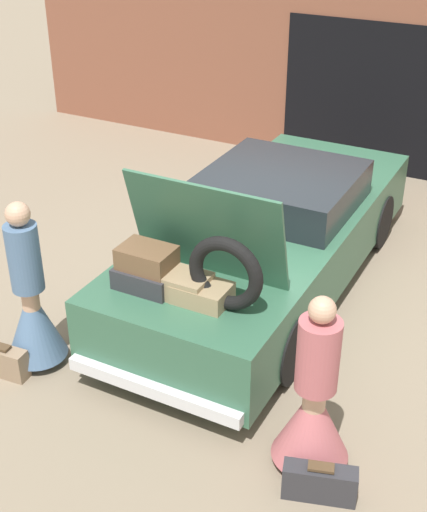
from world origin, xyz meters
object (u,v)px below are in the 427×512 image
object	(u,v)px
person_right	(313,408)
suitcase_beside_right_person	(319,483)
person_left	(32,308)
car	(269,238)
suitcase_beside_left_person	(4,361)

from	to	relation	value
person_right	suitcase_beside_right_person	xyz separation A→B (m)	(0.20, -0.32, -0.40)
person_left	person_right	xyz separation A→B (m)	(2.76, -0.02, -0.05)
car	suitcase_beside_right_person	distance (m)	3.06
suitcase_beside_left_person	suitcase_beside_right_person	distance (m)	3.09
suitcase_beside_right_person	person_left	bearing A→B (deg)	173.52
suitcase_beside_right_person	person_right	bearing A→B (deg)	121.96
car	suitcase_beside_left_person	xyz separation A→B (m)	(-1.52, -2.57, -0.46)
suitcase_beside_left_person	person_left	bearing A→B (deg)	66.24
person_left	person_right	size ratio (longest dim) A/B	1.08
car	person_left	bearing A→B (deg)	-121.47
person_right	suitcase_beside_right_person	size ratio (longest dim) A/B	2.68
person_right	suitcase_beside_left_person	xyz separation A→B (m)	(-2.90, -0.29, -0.40)
car	person_left	distance (m)	2.64
person_left	suitcase_beside_left_person	bearing A→B (deg)	-34.87
car	suitcase_beside_right_person	world-z (taller)	car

